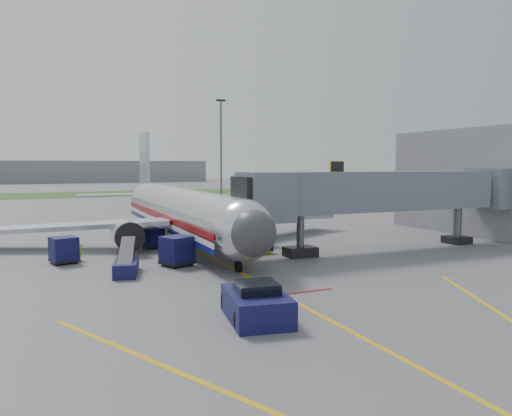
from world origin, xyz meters
name	(u,v)px	position (x,y,z in m)	size (l,w,h in m)	color
ground	(251,278)	(0.00, 0.00, 0.00)	(400.00, 400.00, 0.00)	#565659
grass_strip	(93,194)	(0.00, 90.00, 0.01)	(300.00, 25.00, 0.01)	#2D4C1E
apron_markings	(316,313)	(0.00, -7.40, 0.00)	(21.52, 50.00, 0.01)	gold
airliner	(181,211)	(0.00, 15.25, 2.65)	(32.10, 35.67, 10.25)	silver
jet_bridge	(379,193)	(12.86, 5.00, 4.47)	(25.30, 4.00, 6.90)	slate
terminal	(488,181)	(30.00, 10.00, 5.00)	(10.00, 16.00, 10.00)	slate
light_mast_right	(221,145)	(25.00, 75.00, 10.78)	(2.00, 0.44, 20.40)	#595B60
distant_terminal	(41,172)	(-10.00, 170.00, 4.00)	(120.00, 14.00, 8.00)	slate
pushback_tug	(257,304)	(-2.82, -7.22, 0.68)	(2.99, 4.24, 1.63)	#0C0F38
baggage_cart_a	(64,250)	(-9.77, 9.22, 0.91)	(2.01, 2.01, 1.78)	#0C0F38
baggage_cart_b	(177,251)	(-3.00, 5.37, 0.99)	(2.36, 2.36, 1.94)	#0C0F38
baggage_cart_c	(153,238)	(-3.00, 12.93, 0.79)	(1.91, 1.91, 1.55)	#0C0F38
belt_loader	(126,266)	(-6.47, 4.15, 0.49)	(2.07, 4.20, 1.98)	#0C0F38
ground_power_cart	(261,246)	(4.00, 7.46, 0.53)	(1.45, 1.05, 1.09)	yellow
ramp_worker	(79,250)	(-8.78, 9.78, 0.74)	(0.54, 0.36, 1.49)	#83C917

